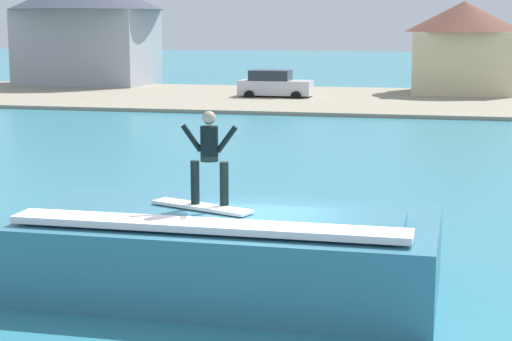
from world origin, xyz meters
The scene contains 8 objects.
ground_plane centered at (0.00, 0.00, 0.00)m, with size 260.00×260.00×0.00m, color teal.
wave_crest centered at (-0.66, 0.16, 0.73)m, with size 7.59×3.97×1.55m.
surfboard centered at (-1.06, -0.05, 1.58)m, with size 2.04×1.10×0.06m.
surfer centered at (-0.93, 0.02, 2.55)m, with size 1.05×0.32×1.69m.
shoreline_bank centered at (0.00, 39.10, 0.10)m, with size 120.00×18.19×0.20m.
car_near_shore centered at (-8.04, 39.03, 0.95)m, with size 4.55×2.20×1.86m.
house_with_chimney centered at (-24.07, 46.99, 4.85)m, with size 11.59×11.59×8.40m.
house_small_cottage centered at (3.37, 44.63, 3.39)m, with size 7.69×7.69×6.16m.
Camera 1 is at (3.41, -14.82, 4.86)m, focal length 61.60 mm.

